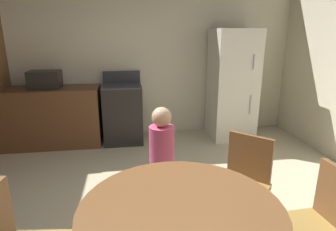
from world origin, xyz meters
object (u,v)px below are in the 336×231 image
at_px(chair_northeast, 243,180).
at_px(person_child, 162,163).
at_px(dining_table, 181,231).
at_px(microwave, 45,80).
at_px(refrigerator, 232,85).
at_px(chair_east, 320,224).
at_px(oven_range, 123,113).

height_order(chair_northeast, person_child, person_child).
bearing_deg(chair_northeast, dining_table, 0.00).
relative_size(microwave, dining_table, 0.38).
bearing_deg(microwave, dining_table, -63.99).
bearing_deg(person_child, microwave, -144.14).
height_order(refrigerator, chair_northeast, refrigerator).
height_order(refrigerator, dining_table, refrigerator).
bearing_deg(chair_northeast, chair_east, 69.20).
xyz_separation_m(oven_range, dining_table, (0.35, -3.02, 0.13)).
xyz_separation_m(refrigerator, chair_northeast, (-0.76, -2.31, -0.38)).
relative_size(microwave, chair_northeast, 0.51).
xyz_separation_m(refrigerator, person_child, (-1.41, -2.04, -0.30)).
bearing_deg(chair_east, person_child, -46.66).
bearing_deg(oven_range, chair_east, -66.61).
height_order(dining_table, chair_east, chair_east).
xyz_separation_m(dining_table, chair_northeast, (0.66, 0.66, -0.10)).
bearing_deg(chair_east, refrigerator, -102.83).
height_order(refrigerator, person_child, refrigerator).
bearing_deg(person_child, refrigerator, 145.88).
height_order(oven_range, microwave, microwave).
bearing_deg(chair_east, oven_range, -69.86).
distance_m(refrigerator, chair_northeast, 2.46).
distance_m(dining_table, chair_east, 0.94).
bearing_deg(microwave, chair_east, -50.97).
bearing_deg(chair_northeast, oven_range, -111.64).
relative_size(oven_range, dining_table, 0.96).
bearing_deg(dining_table, chair_east, 3.26).
height_order(refrigerator, microwave, refrigerator).
height_order(microwave, chair_east, microwave).
height_order(refrigerator, chair_east, refrigerator).
relative_size(refrigerator, chair_east, 2.02).
height_order(microwave, dining_table, microwave).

